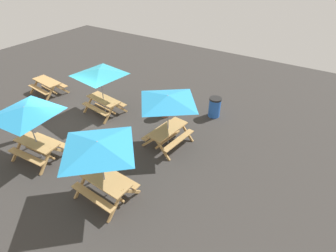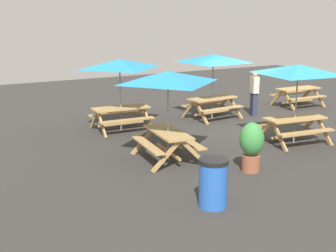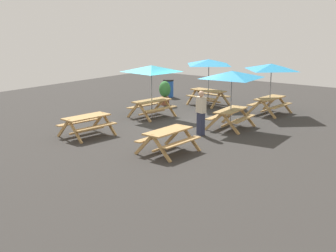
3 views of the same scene
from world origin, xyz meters
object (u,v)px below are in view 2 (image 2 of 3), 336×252
Objects in this scene: picnic_table_4 at (298,75)px; picnic_table_0 at (298,93)px; picnic_table_1 at (168,84)px; picnic_table_3 at (213,63)px; picnic_table_2 at (120,69)px; potted_plant_0 at (252,144)px; trash_bin_blue at (213,183)px; person_standing at (254,92)px.

picnic_table_0 is at bearing -128.62° from picnic_table_4.
picnic_table_1 is at bearing 25.34° from picnic_table_0.
picnic_table_1 and picnic_table_4 have the same top height.
picnic_table_3 is 1.00× the size of picnic_table_4.
picnic_table_2 is 1.94× the size of potted_plant_0.
person_standing is (-6.09, -6.09, 0.39)m from trash_bin_blue.
picnic_table_0 is at bearing 176.39° from picnic_table_3.
picnic_table_4 is at bearing -4.84° from person_standing.
picnic_table_2 is 5.41m from picnic_table_4.
trash_bin_blue is (0.72, 3.05, -1.49)m from picnic_table_1.
picnic_table_3 reaches higher than trash_bin_blue.
picnic_table_4 is (-3.79, 3.87, 0.00)m from picnic_table_2.
picnic_table_1 reaches higher than potted_plant_0.
picnic_table_3 is at bearing 2.81° from picnic_table_0.
picnic_table_2 is at bearing -4.98° from picnic_table_3.
trash_bin_blue is at bearing 50.66° from picnic_table_3.
picnic_table_1 is at bearing -54.15° from potted_plant_0.
picnic_table_4 is 3.89m from person_standing.
person_standing is at bearing 162.19° from picnic_table_3.
picnic_table_1 and picnic_table_2 have the same top height.
potted_plant_0 is at bearing 33.48° from picnic_table_4.
picnic_table_0 is 1.88× the size of trash_bin_blue.
picnic_table_2 is 0.83× the size of picnic_table_4.
potted_plant_0 is (2.72, 1.34, -1.32)m from picnic_table_4.
picnic_table_0 is 0.79× the size of picnic_table_1.
potted_plant_0 is at bearing -23.63° from person_standing.
picnic_table_1 is at bearing -43.77° from person_standing.
picnic_table_0 is 0.79× the size of picnic_table_2.
person_standing is at bearing -130.34° from potted_plant_0.
trash_bin_blue is (8.74, 6.53, -0.07)m from picnic_table_0.
picnic_table_1 is 0.83× the size of picnic_table_3.
potted_plant_0 is (-1.07, 5.21, -1.32)m from picnic_table_2.
picnic_table_2 is 2.38× the size of trash_bin_blue.
potted_plant_0 reaches higher than trash_bin_blue.
picnic_table_2 reaches higher than picnic_table_0.
trash_bin_blue is (4.49, 6.46, -1.49)m from picnic_table_3.
picnic_table_0 is at bearing -142.04° from potted_plant_0.
trash_bin_blue is 2.38m from potted_plant_0.
picnic_table_4 reaches higher than trash_bin_blue.
picnic_table_1 is 2.55m from potted_plant_0.
picnic_table_3 is at bearing -79.43° from picnic_table_4.
picnic_table_2 and picnic_table_4 have the same top height.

